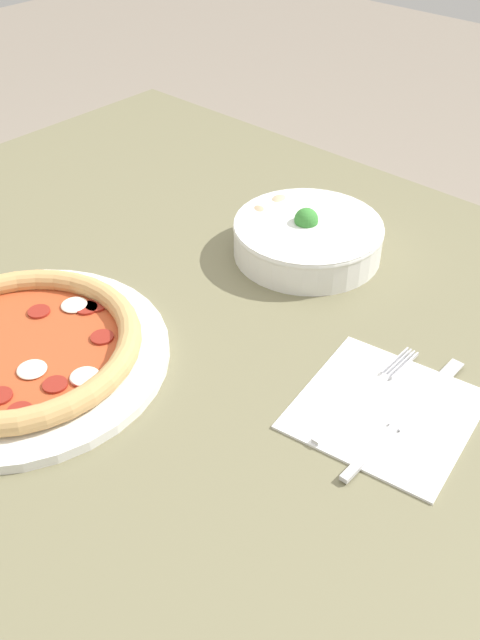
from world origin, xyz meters
The scene contains 7 objects.
ground_plane centered at (0.00, 0.00, 0.00)m, with size 8.00×8.00×0.00m, color gray.
dining_table centered at (0.00, 0.00, 0.65)m, with size 1.05×0.93×0.76m.
pizza centered at (-0.01, -0.20, 0.78)m, with size 0.33×0.33×0.04m.
bowl centered at (0.09, 0.18, 0.79)m, with size 0.20×0.20×0.07m.
napkin centered at (0.34, 0.00, 0.77)m, with size 0.19×0.19×0.00m.
fork centered at (0.31, 0.00, 0.77)m, with size 0.02×0.18×0.00m.
knife centered at (0.36, -0.01, 0.77)m, with size 0.02×0.22×0.01m.
Camera 1 is at (0.57, -0.48, 1.29)m, focal length 40.00 mm.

